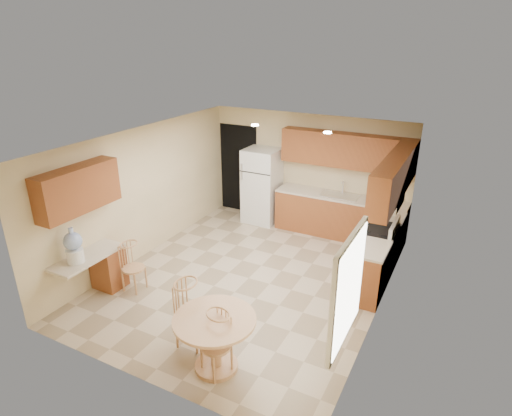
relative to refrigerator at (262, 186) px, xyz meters
The scene contains 30 objects.
floor 2.72m from the refrigerator, 68.40° to the right, with size 5.50×5.50×0.00m, color tan.
ceiling 3.06m from the refrigerator, 68.40° to the right, with size 4.50×5.50×0.02m, color white.
wall_back 1.09m from the refrigerator, 20.23° to the left, with size 4.50×0.02×2.50m, color beige.
wall_front 5.25m from the refrigerator, 79.55° to the right, with size 4.50×0.02×2.50m, color beige.
wall_left 2.76m from the refrigerator, 118.44° to the right, with size 0.02×5.50×2.50m, color beige.
wall_right 4.02m from the refrigerator, 36.87° to the right, with size 0.02×5.50×2.50m, color beige.
doorway 0.89m from the refrigerator, 157.27° to the left, with size 0.90×0.02×2.10m, color black.
base_cab_back 1.87m from the refrigerator, ahead, with size 2.75×0.60×0.87m, color #9B5227.
counter_back 1.83m from the refrigerator, ahead, with size 2.75×0.63×0.04m, color beige.
base_cab_right_a 2.98m from the refrigerator, 10.64° to the right, with size 0.60×0.59×0.87m, color #9B5227.
counter_right_a 2.95m from the refrigerator, 10.64° to the right, with size 0.63×0.59×0.04m, color beige.
base_cab_right_b 3.55m from the refrigerator, 34.59° to the right, with size 0.60×0.80×0.87m, color #9B5227.
counter_right_b 3.52m from the refrigerator, 34.59° to the right, with size 0.63×0.80×0.04m, color beige.
upper_cab_back 2.09m from the refrigerator, ahead, with size 2.75×0.33×0.70m, color #9B5227.
upper_cab_right 3.41m from the refrigerator, 21.41° to the right, with size 0.33×2.42×0.70m, color #9B5227.
upper_cab_left 4.28m from the refrigerator, 105.84° to the right, with size 0.33×1.40×0.70m, color #9B5227.
sink 1.80m from the refrigerator, ahead, with size 0.78×0.44×0.01m, color silver.
range_hood 3.24m from the refrigerator, 22.46° to the right, with size 0.50×0.76×0.14m, color silver.
desk_pedestal 3.90m from the refrigerator, 105.76° to the right, with size 0.48×0.42×0.72m, color #9B5227.
desk_top 4.23m from the refrigerator, 104.36° to the right, with size 0.50×1.20×0.04m, color beige.
window 5.35m from the refrigerator, 53.21° to the right, with size 0.06×1.12×1.30m.
can_light_a 2.08m from the refrigerator, 69.44° to the right, with size 0.14×0.14×0.02m, color white.
can_light_b 2.74m from the refrigerator, 32.96° to the right, with size 0.14×0.14×0.02m, color white.
refrigerator is the anchor object (origin of this frame).
stove 3.15m from the refrigerator, 22.99° to the right, with size 0.65×0.76×1.09m.
dining_table 4.83m from the refrigerator, 70.29° to the right, with size 1.05×1.05×0.78m.
chair_table_a 4.52m from the refrigerator, 76.21° to the right, with size 0.43×0.56×0.97m.
chair_table_b 4.98m from the refrigerator, 70.31° to the right, with size 0.39×0.43×0.87m.
chair_desk 3.74m from the refrigerator, 99.26° to the right, with size 0.38×0.48×0.85m.
water_crock 4.45m from the refrigerator, 103.67° to the right, with size 0.28×0.28×0.58m.
Camera 1 is at (3.16, -5.79, 4.05)m, focal length 30.00 mm.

